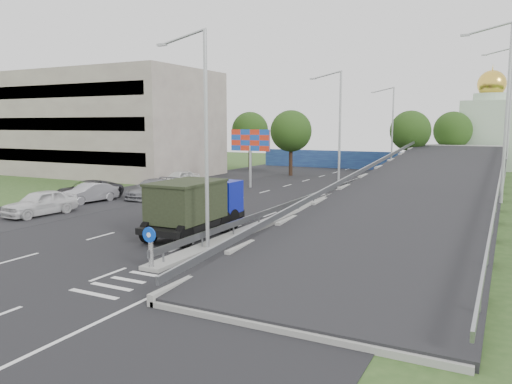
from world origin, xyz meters
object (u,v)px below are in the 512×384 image
Objects in this scene: lamp_post_mid at (338,126)px; dump_truck at (196,204)px; lamp_post_far at (391,126)px; church at (489,129)px; parked_car_e at (179,179)px; billboard at (250,144)px; sign_bollard at (150,247)px; lamp_post_near at (203,128)px; parked_car_a at (40,203)px; parked_car_d at (152,189)px; parked_car_b at (89,193)px; parked_car_c at (88,190)px.

lamp_post_mid is 1.46× the size of dump_truck.
church reaches higher than lamp_post_far.
parked_car_e is (-15.62, -0.39, -5.03)m from lamp_post_mid.
billboard is at bearing 29.09° from parked_car_e.
lamp_post_near reaches higher than sign_bollard.
parked_car_a is at bearing 178.52° from dump_truck.
church is at bearing 73.78° from lamp_post_mid.
sign_bollard reaches higher than parked_car_a.
parked_car_d is at bearing 84.51° from parked_car_a.
parked_car_a is at bearing -78.04° from parked_car_e.
parked_car_a is at bearing -69.69° from parked_car_b.
parked_car_e is at bearing -178.58° from lamp_post_mid.
sign_bollard is 0.37× the size of parked_car_b.
lamp_post_near is (0.11, 3.83, 4.77)m from sign_bollard.
billboard is 0.80× the size of dump_truck.
church is at bearing 54.76° from lamp_post_far.
lamp_post_mid is at bearing -90.00° from lamp_post_far.
billboard is at bearing 109.21° from sign_bollard.
lamp_post_far is 37.55m from dump_truck.
church is at bearing 75.87° from dump_truck.
parked_car_c is 4.95m from parked_car_d.
church is at bearing 68.38° from parked_car_a.
lamp_post_mid is 1.00× the size of lamp_post_far.
church reaches higher than dump_truck.
lamp_post_mid is 1.83× the size of billboard.
parked_car_d is (-13.02, 16.24, -0.26)m from sign_bollard.
sign_bollard reaches higher than parked_car_b.
parked_car_c is at bearing -88.74° from parked_car_e.
lamp_post_near reaches higher than parked_car_c.
church reaches higher than lamp_post_mid.
lamp_post_mid is at bearing 81.63° from dump_truck.
dump_truck is at bearing -44.48° from parked_car_d.
parked_car_d is (1.61, 9.50, -0.07)m from parked_car_a.
sign_bollard is at bearing -20.62° from parked_car_a.
church is (10.00, 57.83, 4.28)m from sign_bollard.
parked_car_d is (-13.13, -27.59, -5.04)m from lamp_post_far.
dump_truck is 14.53m from parked_car_d.
parked_car_b is (-25.84, -45.61, -4.56)m from church.
billboard is at bearing 71.10° from parked_car_b.
church is 56.89m from parked_car_a.
lamp_post_near reaches higher than parked_car_e.
dump_truck is 1.50× the size of parked_car_e.
church is (9.89, 14.00, -0.50)m from lamp_post_far.
lamp_post_near is at bearing -67.51° from billboard.
lamp_post_near is 15.82m from parked_car_a.
lamp_post_far is at bearing 85.71° from dump_truck.
parked_car_d is (-10.82, 9.66, -0.91)m from dump_truck.
lamp_post_mid reaches higher than billboard.
lamp_post_far reaches higher than parked_car_d.
dump_truck is at bearing -103.39° from church.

